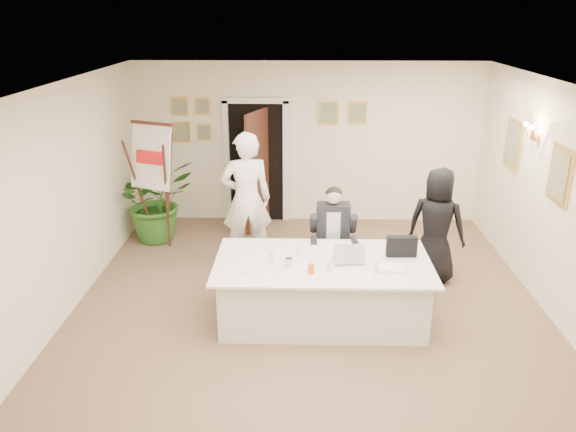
# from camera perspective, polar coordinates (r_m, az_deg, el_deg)

# --- Properties ---
(floor) EXTENTS (7.00, 7.00, 0.00)m
(floor) POSITION_cam_1_polar(r_m,az_deg,el_deg) (7.09, 2.08, -10.25)
(floor) COLOR brown
(floor) RESTS_ON ground
(ceiling) EXTENTS (6.00, 7.00, 0.02)m
(ceiling) POSITION_cam_1_polar(r_m,az_deg,el_deg) (6.16, 2.41, 12.79)
(ceiling) COLOR white
(ceiling) RESTS_ON wall_back
(wall_back) EXTENTS (6.00, 0.10, 2.80)m
(wall_back) POSITION_cam_1_polar(r_m,az_deg,el_deg) (9.86, 2.02, 7.36)
(wall_back) COLOR white
(wall_back) RESTS_ON floor
(wall_front) EXTENTS (6.00, 0.10, 2.80)m
(wall_front) POSITION_cam_1_polar(r_m,az_deg,el_deg) (3.42, 2.89, -19.87)
(wall_front) COLOR white
(wall_front) RESTS_ON floor
(wall_left) EXTENTS (0.10, 7.00, 2.80)m
(wall_left) POSITION_cam_1_polar(r_m,az_deg,el_deg) (7.12, -22.70, 0.63)
(wall_left) COLOR white
(wall_left) RESTS_ON floor
(wall_right) EXTENTS (0.10, 7.00, 2.80)m
(wall_right) POSITION_cam_1_polar(r_m,az_deg,el_deg) (7.19, 26.87, 0.19)
(wall_right) COLOR white
(wall_right) RESTS_ON floor
(doorway) EXTENTS (1.14, 0.86, 2.20)m
(doorway) POSITION_cam_1_polar(r_m,az_deg,el_deg) (9.80, -3.18, 5.12)
(doorway) COLOR black
(doorway) RESTS_ON floor
(pictures_back_wall) EXTENTS (3.40, 0.06, 0.80)m
(pictures_back_wall) POSITION_cam_1_polar(r_m,az_deg,el_deg) (9.77, -2.72, 9.92)
(pictures_back_wall) COLOR #E3B54D
(pictures_back_wall) RESTS_ON wall_back
(pictures_right_wall) EXTENTS (0.06, 2.20, 0.80)m
(pictures_right_wall) POSITION_cam_1_polar(r_m,az_deg,el_deg) (8.14, 23.67, 5.42)
(pictures_right_wall) COLOR #E3B54D
(pictures_right_wall) RESTS_ON wall_right
(wall_sconce) EXTENTS (0.20, 0.30, 0.24)m
(wall_sconce) POSITION_cam_1_polar(r_m,az_deg,el_deg) (8.04, 23.55, 7.84)
(wall_sconce) COLOR #CC7D41
(wall_sconce) RESTS_ON wall_right
(conference_table) EXTENTS (2.58, 1.38, 0.78)m
(conference_table) POSITION_cam_1_polar(r_m,az_deg,el_deg) (6.90, 3.49, -7.48)
(conference_table) COLOR white
(conference_table) RESTS_ON floor
(seated_man) EXTENTS (0.66, 0.70, 1.42)m
(seated_man) POSITION_cam_1_polar(r_m,az_deg,el_deg) (7.61, 4.57, -2.12)
(seated_man) COLOR black
(seated_man) RESTS_ON floor
(flip_chart) EXTENTS (0.71, 0.56, 1.99)m
(flip_chart) POSITION_cam_1_polar(r_m,az_deg,el_deg) (9.00, -13.03, 2.39)
(flip_chart) COLOR black
(flip_chart) RESTS_ON floor
(standing_man) EXTENTS (0.81, 0.61, 2.00)m
(standing_man) POSITION_cam_1_polar(r_m,az_deg,el_deg) (8.18, -4.24, 1.68)
(standing_man) COLOR white
(standing_man) RESTS_ON floor
(standing_woman) EXTENTS (0.93, 0.80, 1.62)m
(standing_woman) POSITION_cam_1_polar(r_m,az_deg,el_deg) (7.98, 14.85, -0.92)
(standing_woman) COLOR black
(standing_woman) RESTS_ON floor
(potted_palm) EXTENTS (1.60, 1.58, 1.35)m
(potted_palm) POSITION_cam_1_polar(r_m,az_deg,el_deg) (9.40, -13.28, 1.57)
(potted_palm) COLOR #2B6622
(potted_palm) RESTS_ON floor
(laptop) EXTENTS (0.39, 0.40, 0.28)m
(laptop) POSITION_cam_1_polar(r_m,az_deg,el_deg) (6.72, 6.20, -3.42)
(laptop) COLOR #B7BABC
(laptop) RESTS_ON conference_table
(laptop_bag) EXTENTS (0.37, 0.11, 0.26)m
(laptop_bag) POSITION_cam_1_polar(r_m,az_deg,el_deg) (6.94, 11.46, -3.05)
(laptop_bag) COLOR black
(laptop_bag) RESTS_ON conference_table
(paper_stack) EXTENTS (0.33, 0.25, 0.03)m
(paper_stack) POSITION_cam_1_polar(r_m,az_deg,el_deg) (6.61, 10.40, -5.23)
(paper_stack) COLOR white
(paper_stack) RESTS_ON conference_table
(plate_left) EXTENTS (0.25, 0.25, 0.01)m
(plate_left) POSITION_cam_1_polar(r_m,az_deg,el_deg) (6.51, -4.24, -5.42)
(plate_left) COLOR white
(plate_left) RESTS_ON conference_table
(plate_mid) EXTENTS (0.25, 0.25, 0.01)m
(plate_mid) POSITION_cam_1_polar(r_m,az_deg,el_deg) (6.41, -0.51, -5.81)
(plate_mid) COLOR white
(plate_mid) RESTS_ON conference_table
(plate_near) EXTENTS (0.30, 0.30, 0.01)m
(plate_near) POSITION_cam_1_polar(r_m,az_deg,el_deg) (6.37, 2.73, -6.01)
(plate_near) COLOR white
(plate_near) RESTS_ON conference_table
(glass_a) EXTENTS (0.08, 0.08, 0.14)m
(glass_a) POSITION_cam_1_polar(r_m,az_deg,el_deg) (6.65, -1.68, -4.21)
(glass_a) COLOR silver
(glass_a) RESTS_ON conference_table
(glass_b) EXTENTS (0.07, 0.07, 0.14)m
(glass_b) POSITION_cam_1_polar(r_m,az_deg,el_deg) (6.44, 4.21, -5.12)
(glass_b) COLOR silver
(glass_b) RESTS_ON conference_table
(glass_c) EXTENTS (0.07, 0.07, 0.14)m
(glass_c) POSITION_cam_1_polar(r_m,az_deg,el_deg) (6.48, 8.91, -5.15)
(glass_c) COLOR silver
(glass_c) RESTS_ON conference_table
(glass_d) EXTENTS (0.08, 0.08, 0.14)m
(glass_d) POSITION_cam_1_polar(r_m,az_deg,el_deg) (6.88, 1.12, -3.36)
(glass_d) COLOR silver
(glass_d) RESTS_ON conference_table
(oj_glass) EXTENTS (0.08, 0.08, 0.13)m
(oj_glass) POSITION_cam_1_polar(r_m,az_deg,el_deg) (6.37, 2.36, -5.45)
(oj_glass) COLOR #E55613
(oj_glass) RESTS_ON conference_table
(steel_jug) EXTENTS (0.10, 0.10, 0.11)m
(steel_jug) POSITION_cam_1_polar(r_m,az_deg,el_deg) (6.55, 0.07, -4.76)
(steel_jug) COLOR silver
(steel_jug) RESTS_ON conference_table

